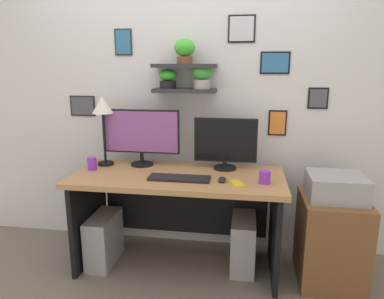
{
  "coord_description": "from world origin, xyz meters",
  "views": [
    {
      "loc": [
        0.49,
        -2.48,
        1.55
      ],
      "look_at": [
        0.1,
        0.05,
        0.93
      ],
      "focal_mm": 33.24,
      "sensor_mm": 36.0,
      "label": 1
    }
  ],
  "objects": [
    {
      "name": "computer_tower_left",
      "position": [
        -0.59,
        -0.04,
        0.2
      ],
      "size": [
        0.18,
        0.4,
        0.4
      ],
      "primitive_type": "cube",
      "color": "#99999E",
      "rests_on": "ground"
    },
    {
      "name": "monitor_right",
      "position": [
        0.34,
        0.22,
        0.95
      ],
      "size": [
        0.49,
        0.18,
        0.4
      ],
      "color": "black",
      "rests_on": "desk"
    },
    {
      "name": "back_wall_assembly",
      "position": [
        0.0,
        0.44,
        1.36
      ],
      "size": [
        4.4,
        0.24,
        2.7
      ],
      "color": "silver",
      "rests_on": "ground"
    },
    {
      "name": "pen_cup",
      "position": [
        -0.68,
        0.02,
        0.8
      ],
      "size": [
        0.07,
        0.07,
        0.1
      ],
      "primitive_type": "cylinder",
      "color": "purple",
      "rests_on": "desk"
    },
    {
      "name": "cell_phone",
      "position": [
        0.44,
        -0.15,
        0.76
      ],
      "size": [
        0.12,
        0.16,
        0.01
      ],
      "primitive_type": "cube",
      "rotation": [
        0.0,
        0.0,
        0.38
      ],
      "color": "yellow",
      "rests_on": "desk"
    },
    {
      "name": "desk_lamp",
      "position": [
        -0.63,
        0.18,
        1.19
      ],
      "size": [
        0.17,
        0.17,
        0.56
      ],
      "color": "black",
      "rests_on": "desk"
    },
    {
      "name": "printer",
      "position": [
        1.12,
        -0.02,
        0.72
      ],
      "size": [
        0.38,
        0.34,
        0.17
      ],
      "primitive_type": "cube",
      "color": "#9E9EA3",
      "rests_on": "drawer_cabinet"
    },
    {
      "name": "drawer_cabinet",
      "position": [
        1.12,
        -0.02,
        0.32
      ],
      "size": [
        0.44,
        0.5,
        0.64
      ],
      "primitive_type": "cube",
      "color": "brown",
      "rests_on": "ground"
    },
    {
      "name": "coffee_mug",
      "position": [
        0.63,
        -0.1,
        0.8
      ],
      "size": [
        0.08,
        0.08,
        0.09
      ],
      "primitive_type": "cylinder",
      "color": "purple",
      "rests_on": "desk"
    },
    {
      "name": "desk",
      "position": [
        0.0,
        0.05,
        0.54
      ],
      "size": [
        1.57,
        0.68,
        0.75
      ],
      "color": "tan",
      "rests_on": "ground"
    },
    {
      "name": "monitor_left",
      "position": [
        -0.34,
        0.22,
        1.0
      ],
      "size": [
        0.62,
        0.18,
        0.45
      ],
      "color": "black",
      "rests_on": "desk"
    },
    {
      "name": "computer_tower_right",
      "position": [
        0.5,
        0.06,
        0.2
      ],
      "size": [
        0.18,
        0.4,
        0.41
      ],
      "primitive_type": "cube",
      "color": "#99999E",
      "rests_on": "ground"
    },
    {
      "name": "keyboard",
      "position": [
        0.03,
        -0.11,
        0.76
      ],
      "size": [
        0.44,
        0.14,
        0.02
      ],
      "primitive_type": "cube",
      "color": "black",
      "rests_on": "desk"
    },
    {
      "name": "computer_mouse",
      "position": [
        0.34,
        -0.11,
        0.77
      ],
      "size": [
        0.06,
        0.09,
        0.03
      ],
      "primitive_type": "ellipsoid",
      "color": "black",
      "rests_on": "desk"
    },
    {
      "name": "ground_plane",
      "position": [
        0.0,
        0.0,
        0.0
      ],
      "size": [
        8.0,
        8.0,
        0.0
      ],
      "primitive_type": "plane",
      "color": "#70665B"
    }
  ]
}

